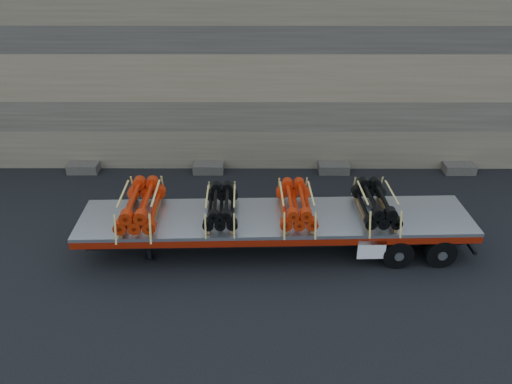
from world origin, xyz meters
TOP-DOWN VIEW (x-y plane):
  - ground at (0.00, 0.00)m, footprint 120.00×120.00m
  - rock_wall at (0.00, 6.50)m, footprint 44.00×3.00m
  - trailer at (-0.51, -0.60)m, footprint 11.65×2.56m
  - bundle_front at (-4.44, -0.71)m, footprint 1.21×2.32m
  - bundle_midfront at (-2.11, -0.64)m, footprint 1.02×1.96m
  - bundle_midrear at (0.08, -0.58)m, footprint 1.11×2.12m
  - bundle_rear at (2.44, -0.51)m, footprint 1.10×2.11m

SIDE VIEW (x-z plane):
  - ground at x=0.00m, z-range 0.00..0.00m
  - trailer at x=-0.51m, z-range 0.00..1.16m
  - bundle_midfront at x=-2.11m, z-range 1.16..1.84m
  - bundle_rear at x=2.44m, z-range 1.16..1.90m
  - bundle_midrear at x=0.08m, z-range 1.16..1.90m
  - bundle_front at x=-4.44m, z-range 1.16..1.97m
  - rock_wall at x=0.00m, z-range 0.00..7.00m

